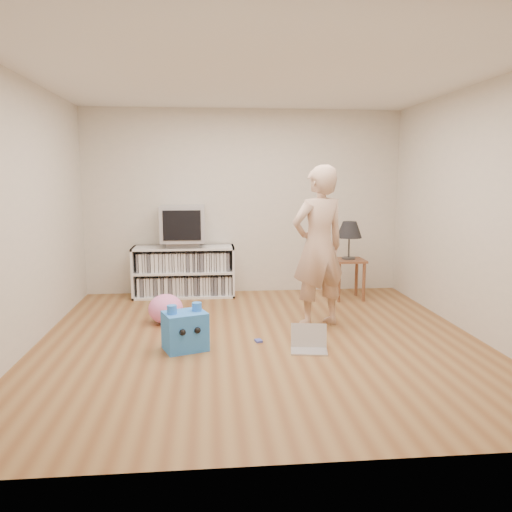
{
  "coord_description": "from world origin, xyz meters",
  "views": [
    {
      "loc": [
        -0.5,
        -4.89,
        1.65
      ],
      "look_at": [
        -0.0,
        0.4,
        0.81
      ],
      "focal_mm": 35.0,
      "sensor_mm": 36.0,
      "label": 1
    }
  ],
  "objects_px": {
    "media_unit": "(184,271)",
    "table_lamp": "(349,231)",
    "side_table": "(348,269)",
    "crt_tv": "(183,224)",
    "laptop": "(309,343)",
    "dvd_deck": "(183,244)",
    "person": "(318,247)",
    "plush_pink": "(166,309)",
    "plush_blue": "(185,330)"
  },
  "relations": [
    {
      "from": "media_unit",
      "to": "table_lamp",
      "type": "height_order",
      "value": "table_lamp"
    },
    {
      "from": "side_table",
      "to": "crt_tv",
      "type": "bearing_deg",
      "value": 170.72
    },
    {
      "from": "table_lamp",
      "to": "laptop",
      "type": "relative_size",
      "value": 1.34
    },
    {
      "from": "side_table",
      "to": "laptop",
      "type": "distance_m",
      "value": 2.22
    },
    {
      "from": "dvd_deck",
      "to": "person",
      "type": "relative_size",
      "value": 0.25
    },
    {
      "from": "side_table",
      "to": "plush_pink",
      "type": "height_order",
      "value": "side_table"
    },
    {
      "from": "media_unit",
      "to": "plush_blue",
      "type": "relative_size",
      "value": 2.96
    },
    {
      "from": "dvd_deck",
      "to": "person",
      "type": "xyz_separation_m",
      "value": [
        1.55,
        -1.57,
        0.16
      ]
    },
    {
      "from": "table_lamp",
      "to": "person",
      "type": "height_order",
      "value": "person"
    },
    {
      "from": "table_lamp",
      "to": "plush_blue",
      "type": "xyz_separation_m",
      "value": [
        -2.13,
        -1.86,
        -0.75
      ]
    },
    {
      "from": "dvd_deck",
      "to": "plush_pink",
      "type": "bearing_deg",
      "value": -96.44
    },
    {
      "from": "dvd_deck",
      "to": "plush_blue",
      "type": "xyz_separation_m",
      "value": [
        0.11,
        -2.23,
        -0.54
      ]
    },
    {
      "from": "plush_blue",
      "to": "plush_pink",
      "type": "bearing_deg",
      "value": 86.01
    },
    {
      "from": "side_table",
      "to": "person",
      "type": "xyz_separation_m",
      "value": [
        -0.69,
        -1.2,
        0.48
      ]
    },
    {
      "from": "person",
      "to": "plush_pink",
      "type": "distance_m",
      "value": 1.87
    },
    {
      "from": "crt_tv",
      "to": "laptop",
      "type": "xyz_separation_m",
      "value": [
        1.3,
        -2.35,
        -0.95
      ]
    },
    {
      "from": "table_lamp",
      "to": "laptop",
      "type": "distance_m",
      "value": 2.36
    },
    {
      "from": "person",
      "to": "dvd_deck",
      "type": "bearing_deg",
      "value": -65.18
    },
    {
      "from": "media_unit",
      "to": "dvd_deck",
      "type": "height_order",
      "value": "dvd_deck"
    },
    {
      "from": "dvd_deck",
      "to": "plush_blue",
      "type": "bearing_deg",
      "value": -87.11
    },
    {
      "from": "dvd_deck",
      "to": "plush_pink",
      "type": "xyz_separation_m",
      "value": [
        -0.15,
        -1.31,
        -0.57
      ]
    },
    {
      "from": "crt_tv",
      "to": "person",
      "type": "distance_m",
      "value": 2.21
    },
    {
      "from": "crt_tv",
      "to": "side_table",
      "type": "bearing_deg",
      "value": -9.28
    },
    {
      "from": "crt_tv",
      "to": "laptop",
      "type": "height_order",
      "value": "crt_tv"
    },
    {
      "from": "media_unit",
      "to": "plush_blue",
      "type": "xyz_separation_m",
      "value": [
        0.11,
        -2.25,
        -0.16
      ]
    },
    {
      "from": "side_table",
      "to": "plush_blue",
      "type": "height_order",
      "value": "side_table"
    },
    {
      "from": "table_lamp",
      "to": "laptop",
      "type": "xyz_separation_m",
      "value": [
        -0.94,
        -1.98,
        -0.88
      ]
    },
    {
      "from": "media_unit",
      "to": "dvd_deck",
      "type": "bearing_deg",
      "value": -90.0
    },
    {
      "from": "person",
      "to": "crt_tv",
      "type": "bearing_deg",
      "value": -65.12
    },
    {
      "from": "crt_tv",
      "to": "laptop",
      "type": "distance_m",
      "value": 2.85
    },
    {
      "from": "table_lamp",
      "to": "plush_blue",
      "type": "distance_m",
      "value": 2.93
    },
    {
      "from": "media_unit",
      "to": "crt_tv",
      "type": "height_order",
      "value": "crt_tv"
    },
    {
      "from": "side_table",
      "to": "plush_blue",
      "type": "distance_m",
      "value": 2.84
    },
    {
      "from": "dvd_deck",
      "to": "side_table",
      "type": "bearing_deg",
      "value": -9.37
    },
    {
      "from": "table_lamp",
      "to": "plush_pink",
      "type": "bearing_deg",
      "value": -158.45
    },
    {
      "from": "table_lamp",
      "to": "laptop",
      "type": "height_order",
      "value": "table_lamp"
    },
    {
      "from": "side_table",
      "to": "media_unit",
      "type": "bearing_deg",
      "value": 170.24
    },
    {
      "from": "media_unit",
      "to": "plush_blue",
      "type": "height_order",
      "value": "media_unit"
    },
    {
      "from": "dvd_deck",
      "to": "crt_tv",
      "type": "relative_size",
      "value": 0.75
    },
    {
      "from": "media_unit",
      "to": "person",
      "type": "distance_m",
      "value": 2.28
    },
    {
      "from": "media_unit",
      "to": "plush_pink",
      "type": "relative_size",
      "value": 3.56
    },
    {
      "from": "crt_tv",
      "to": "person",
      "type": "bearing_deg",
      "value": -45.17
    },
    {
      "from": "dvd_deck",
      "to": "crt_tv",
      "type": "bearing_deg",
      "value": -90.0
    },
    {
      "from": "side_table",
      "to": "laptop",
      "type": "bearing_deg",
      "value": -115.36
    },
    {
      "from": "person",
      "to": "plush_pink",
      "type": "height_order",
      "value": "person"
    },
    {
      "from": "person",
      "to": "laptop",
      "type": "xyz_separation_m",
      "value": [
        -0.25,
        -0.79,
        -0.83
      ]
    },
    {
      "from": "media_unit",
      "to": "laptop",
      "type": "height_order",
      "value": "media_unit"
    },
    {
      "from": "side_table",
      "to": "plush_blue",
      "type": "relative_size",
      "value": 1.16
    },
    {
      "from": "media_unit",
      "to": "side_table",
      "type": "relative_size",
      "value": 2.55
    },
    {
      "from": "crt_tv",
      "to": "person",
      "type": "xyz_separation_m",
      "value": [
        1.55,
        -1.56,
        -0.13
      ]
    }
  ]
}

